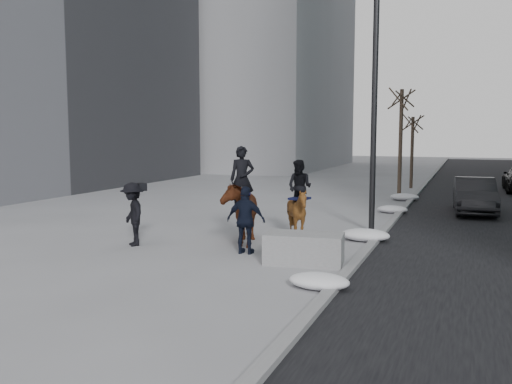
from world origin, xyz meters
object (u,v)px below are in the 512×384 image
at_px(planter, 304,249).
at_px(mounted_right, 298,208).
at_px(car_near, 475,196).
at_px(mounted_left, 240,207).

height_order(planter, mounted_right, mounted_right).
distance_m(car_near, mounted_left, 10.61).
bearing_deg(mounted_right, car_near, 57.26).
height_order(car_near, mounted_left, mounted_left).
distance_m(planter, mounted_right, 3.02).
bearing_deg(car_near, planter, -113.97).
distance_m(planter, car_near, 11.00).
bearing_deg(planter, mounted_right, 109.77).
distance_m(planter, mounted_left, 3.00).
bearing_deg(planter, mounted_left, 144.36).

